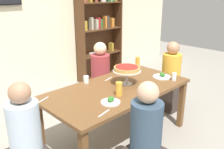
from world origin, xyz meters
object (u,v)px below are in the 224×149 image
Objects in this scene: salad_plate_far_diner at (111,101)px; cutlery_fork_far at (109,79)px; bookshelf at (99,26)px; diner_head_west at (27,146)px; water_glass_clear_far at (86,80)px; cutlery_knife_near at (43,100)px; dining_table at (117,93)px; water_glass_clear_near at (174,77)px; salad_plate_near_diner at (162,76)px; beer_glass_amber_short at (138,62)px; cutlery_fork_near at (104,113)px; beer_glass_amber_tall at (119,89)px; diner_far_right at (101,82)px; deep_dish_pizza_stand at (127,70)px; cutlery_knife_far at (150,92)px; diner_near_left at (145,146)px; diner_head_east at (170,81)px.

salad_plate_far_diner reaches higher than cutlery_fork_far.
diner_head_west is at bearing -143.15° from bookshelf.
water_glass_clear_far is 0.33m from cutlery_fork_far.
cutlery_knife_near is (0.38, 0.33, 0.25)m from diner_head_west.
dining_table is 10.49× the size of cutlery_knife_near.
water_glass_clear_near is (1.10, -0.10, 0.03)m from salad_plate_far_diner.
salad_plate_near_diner is (-0.74, -2.19, -0.40)m from bookshelf.
beer_glass_amber_short is 1.05m from water_glass_clear_far.
water_glass_clear_far reaches higher than dining_table.
bookshelf is 2.21m from cutlery_fork_far.
beer_glass_amber_short is (0.15, 0.57, 0.06)m from salad_plate_near_diner.
cutlery_fork_near is (-1.45, -0.79, -0.08)m from beer_glass_amber_short.
bookshelf reaches higher than beer_glass_amber_tall.
diner_far_right is 6.39× the size of cutlery_fork_near.
dining_table is 11.86× the size of beer_glass_amber_short.
diner_head_west is at bearing -64.44° from diner_far_right.
diner_head_west is 0.95m from salad_plate_far_diner.
diner_head_west is 1.99m from salad_plate_near_diner.
diner_head_west is 1.48m from deep_dish_pizza_stand.
bookshelf reaches higher than salad_plate_near_diner.
cutlery_knife_near is at bearing -16.32° from cutlery_fork_far.
cutlery_knife_far is (0.77, 0.01, 0.00)m from cutlery_fork_near.
cutlery_knife_far is at bearing -14.23° from diner_head_west.
water_glass_clear_far is at bearing -11.70° from diner_near_left.
deep_dish_pizza_stand reaches higher than beer_glass_amber_tall.
dining_table is 1.64× the size of diner_head_west.
deep_dish_pizza_stand is 1.10m from cutlery_knife_near.
water_glass_clear_far is (-0.92, 0.76, -0.00)m from water_glass_clear_near.
beer_glass_amber_short is at bearing 162.21° from cutlery_knife_near.
beer_glass_amber_short is 0.88× the size of cutlery_knife_near.
water_glass_clear_far is (0.25, 1.20, 0.30)m from diner_near_left.
bookshelf is 1.92× the size of diner_head_east.
deep_dish_pizza_stand is at bearing -16.64° from diner_far_right.
bookshelf is at bearing 71.28° from salad_plate_near_diner.
diner_head_east is 7.23× the size of beer_glass_amber_short.
beer_glass_amber_tall is 0.91× the size of cutlery_knife_far.
diner_head_east reaches higher than beer_glass_amber_tall.
diner_far_right is at bearing 85.00° from cutlery_knife_far.
bookshelf is 2.74m from cutlery_knife_far.
beer_glass_amber_short is at bearing 54.29° from cutlery_knife_far.
deep_dish_pizza_stand is at bearing 163.29° from salad_plate_near_diner.
cutlery_fork_near is at bearing 20.52° from diner_near_left.
salad_plate_far_diner is 1.19× the size of cutlery_knife_near.
cutlery_knife_far is (0.34, -0.19, -0.08)m from beer_glass_amber_tall.
diner_head_east reaches higher than cutlery_knife_near.
cutlery_fork_near is 1.00× the size of cutlery_fork_far.
cutlery_fork_far is at bearing -27.06° from diner_near_left.
water_glass_clear_far is at bearing 92.04° from beer_glass_amber_tall.
cutlery_knife_near is at bearing 157.03° from water_glass_clear_near.
cutlery_fork_far is at bearing -172.36° from beer_glass_amber_short.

